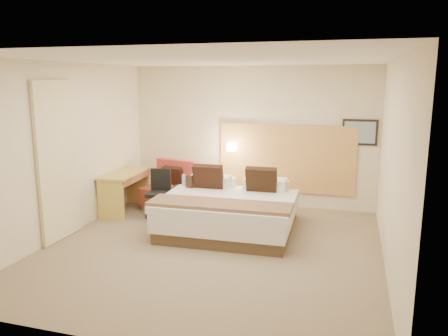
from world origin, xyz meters
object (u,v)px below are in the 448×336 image
(lounge_chair, at_px, (170,190))
(desk, at_px, (126,181))
(bed, at_px, (231,210))
(side_table, at_px, (186,202))
(desk_chair, at_px, (159,198))

(lounge_chair, xyz_separation_m, desk, (-0.70, -0.44, 0.23))
(bed, bearing_deg, desk, 168.82)
(side_table, bearing_deg, lounge_chair, 133.21)
(side_table, bearing_deg, desk, 173.11)
(bed, relative_size, lounge_chair, 2.24)
(side_table, distance_m, desk_chair, 0.51)
(side_table, height_order, desk_chair, desk_chair)
(lounge_chair, height_order, side_table, lounge_chair)
(bed, xyz_separation_m, lounge_chair, (-1.45, 0.87, 0.02))
(side_table, bearing_deg, desk_chair, -179.99)
(bed, distance_m, desk, 2.21)
(bed, height_order, desk, bed)
(desk_chair, bearing_deg, desk, 168.45)
(side_table, xyz_separation_m, desk_chair, (-0.51, -0.00, 0.03))
(bed, height_order, side_table, bed)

